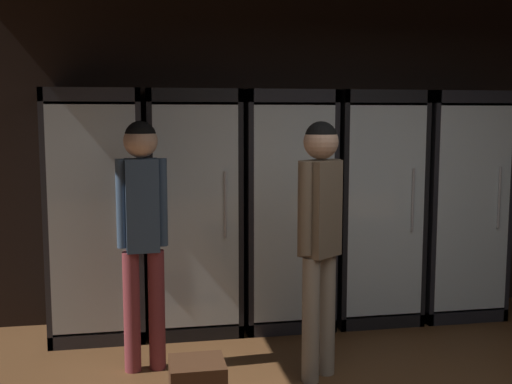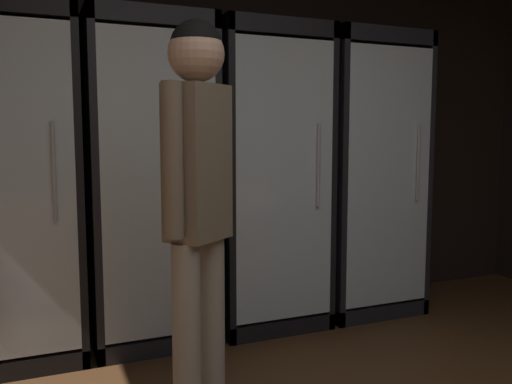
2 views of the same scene
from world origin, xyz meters
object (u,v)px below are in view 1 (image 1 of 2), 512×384
object	(u,v)px
cooler_far_right	(453,206)
shopper_far	(320,222)
cooler_far_left	(96,216)
shopper_near	(142,218)
cooler_left	(193,213)
cooler_right	(371,209)
cooler_center	(284,211)

from	to	relation	value
cooler_far_right	shopper_far	world-z (taller)	cooler_far_right
cooler_far_left	shopper_far	distance (m)	1.86
cooler_far_right	shopper_near	size ratio (longest dim) A/B	1.14
cooler_far_left	cooler_left	world-z (taller)	same
shopper_near	shopper_far	size ratio (longest dim) A/B	1.00
cooler_right	cooler_far_right	xyz separation A→B (m)	(0.75, 0.00, 0.00)
cooler_left	cooler_far_right	bearing A→B (deg)	0.04
cooler_far_right	shopper_far	size ratio (longest dim) A/B	1.14
cooler_right	shopper_far	bearing A→B (deg)	-124.36
cooler_left	cooler_right	size ratio (longest dim) A/B	1.00
cooler_left	cooler_center	distance (m)	0.75
cooler_right	shopper_near	bearing A→B (deg)	-157.05
cooler_far_left	cooler_left	size ratio (longest dim) A/B	1.00
cooler_right	shopper_near	size ratio (longest dim) A/B	1.14
cooler_far_right	shopper_near	xyz separation A→B (m)	(-2.64, -0.80, 0.10)
cooler_left	cooler_far_right	distance (m)	2.24
cooler_center	cooler_right	size ratio (longest dim) A/B	1.00
cooler_center	shopper_near	size ratio (longest dim) A/B	1.14
cooler_left	cooler_right	bearing A→B (deg)	0.02
cooler_far_left	shopper_near	distance (m)	0.88
shopper_near	cooler_far_right	bearing A→B (deg)	16.91
shopper_far	shopper_near	bearing A→B (deg)	163.25
cooler_right	shopper_near	distance (m)	2.06
cooler_center	shopper_far	world-z (taller)	cooler_center
shopper_near	cooler_left	bearing A→B (deg)	63.44
cooler_right	cooler_center	bearing A→B (deg)	179.87
cooler_right	cooler_far_right	distance (m)	0.75
cooler_right	shopper_near	xyz separation A→B (m)	(-1.89, -0.80, 0.11)
cooler_center	cooler_far_right	xyz separation A→B (m)	(1.50, -0.00, 0.00)
cooler_right	cooler_far_left	bearing A→B (deg)	180.00
cooler_far_left	cooler_far_right	distance (m)	2.99
cooler_far_left	cooler_right	bearing A→B (deg)	-0.00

